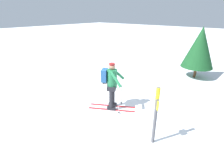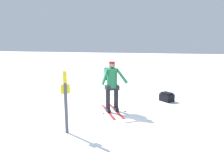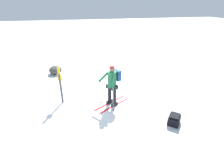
{
  "view_description": "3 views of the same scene",
  "coord_description": "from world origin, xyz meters",
  "px_view_note": "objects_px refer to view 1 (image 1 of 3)",
  "views": [
    {
      "loc": [
        -4.02,
        -3.01,
        3.26
      ],
      "look_at": [
        0.22,
        0.61,
        0.95
      ],
      "focal_mm": 28.0,
      "sensor_mm": 36.0,
      "label": 1
    },
    {
      "loc": [
        2.08,
        -6.24,
        2.31
      ],
      "look_at": [
        0.22,
        0.61,
        0.95
      ],
      "focal_mm": 35.0,
      "sensor_mm": 36.0,
      "label": 2
    },
    {
      "loc": [
        6.33,
        -0.89,
        3.9
      ],
      "look_at": [
        0.22,
        0.61,
        0.95
      ],
      "focal_mm": 28.0,
      "sensor_mm": 36.0,
      "label": 3
    }
  ],
  "objects_px": {
    "dropped_backpack": "(107,79)",
    "trail_marker": "(156,112)",
    "skier": "(111,83)",
    "pine_tree": "(200,47)"
  },
  "relations": [
    {
      "from": "dropped_backpack",
      "to": "trail_marker",
      "type": "height_order",
      "value": "trail_marker"
    },
    {
      "from": "trail_marker",
      "to": "skier",
      "type": "bearing_deg",
      "value": 72.2
    },
    {
      "from": "dropped_backpack",
      "to": "pine_tree",
      "type": "distance_m",
      "value": 4.94
    },
    {
      "from": "pine_tree",
      "to": "skier",
      "type": "bearing_deg",
      "value": 166.53
    },
    {
      "from": "dropped_backpack",
      "to": "pine_tree",
      "type": "bearing_deg",
      "value": -40.66
    },
    {
      "from": "trail_marker",
      "to": "pine_tree",
      "type": "distance_m",
      "value": 6.1
    },
    {
      "from": "dropped_backpack",
      "to": "trail_marker",
      "type": "distance_m",
      "value": 4.61
    },
    {
      "from": "skier",
      "to": "dropped_backpack",
      "type": "relative_size",
      "value": 2.74
    },
    {
      "from": "trail_marker",
      "to": "pine_tree",
      "type": "height_order",
      "value": "pine_tree"
    },
    {
      "from": "skier",
      "to": "dropped_backpack",
      "type": "xyz_separation_m",
      "value": [
        1.78,
        1.8,
        -0.81
      ]
    }
  ]
}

